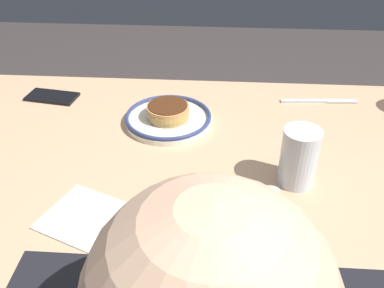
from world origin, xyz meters
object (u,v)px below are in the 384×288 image
object	(u,v)px
drinking_glass	(298,160)
butter_knife	(319,101)
cell_phone	(52,97)
tea_spoon	(247,194)
plate_near_main	(168,117)
paper_napkin	(84,217)

from	to	relation	value
drinking_glass	butter_knife	size ratio (longest dim) A/B	0.59
drinking_glass	cell_phone	xyz separation A→B (m)	(0.65, -0.34, -0.05)
butter_knife	tea_spoon	xyz separation A→B (m)	(0.22, 0.42, 0.00)
plate_near_main	drinking_glass	size ratio (longest dim) A/B	1.76
paper_napkin	tea_spoon	size ratio (longest dim) A/B	0.78
plate_near_main	drinking_glass	bearing A→B (deg)	143.38
plate_near_main	butter_knife	world-z (taller)	plate_near_main
paper_napkin	butter_knife	distance (m)	0.74
butter_knife	plate_near_main	bearing A→B (deg)	18.66
cell_phone	butter_knife	bearing A→B (deg)	-169.05
paper_napkin	tea_spoon	xyz separation A→B (m)	(-0.32, -0.09, 0.00)
cell_phone	plate_near_main	bearing A→B (deg)	171.19
drinking_glass	paper_napkin	bearing A→B (deg)	18.42
paper_napkin	butter_knife	bearing A→B (deg)	-136.85
drinking_glass	tea_spoon	size ratio (longest dim) A/B	0.67
plate_near_main	tea_spoon	bearing A→B (deg)	125.34
cell_phone	paper_napkin	xyz separation A→B (m)	(-0.23, 0.48, -0.00)
plate_near_main	drinking_glass	xyz separation A→B (m)	(-0.30, 0.22, 0.04)
plate_near_main	cell_phone	distance (m)	0.37
plate_near_main	cell_phone	size ratio (longest dim) A/B	1.59
cell_phone	drinking_glass	bearing A→B (deg)	161.62
drinking_glass	paper_napkin	size ratio (longest dim) A/B	0.86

